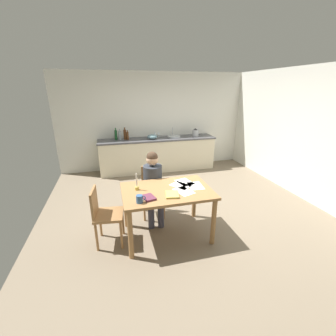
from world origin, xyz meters
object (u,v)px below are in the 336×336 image
at_px(chair_side_empty, 104,213).
at_px(coffee_mug, 140,199).
at_px(candlestick, 137,185).
at_px(sink_unit, 174,136).
at_px(dining_table, 167,196).
at_px(bottle_vinegar, 120,135).
at_px(person_seated, 153,182).
at_px(bottle_wine_red, 125,134).
at_px(wine_glass_near_sink, 159,133).
at_px(bottle_sauce, 128,136).
at_px(stovetop_kettle, 195,133).
at_px(bottle_oil, 116,135).
at_px(mixing_bowl, 152,137).
at_px(chair_at_table, 152,188).
at_px(book_cookery, 172,194).
at_px(book_magazine, 149,197).
at_px(wine_glass_by_kettle, 155,133).

bearing_deg(chair_side_empty, coffee_mug, -34.36).
xyz_separation_m(candlestick, sink_unit, (1.39, 2.84, 0.08)).
bearing_deg(dining_table, bottle_vinegar, 99.38).
distance_m(person_seated, bottle_wine_red, 2.52).
distance_m(person_seated, wine_glass_near_sink, 2.66).
relative_size(bottle_sauce, stovetop_kettle, 1.12).
relative_size(dining_table, stovetop_kettle, 5.95).
height_order(bottle_oil, bottle_wine_red, bottle_wine_red).
height_order(person_seated, bottle_vinegar, person_seated).
bearing_deg(bottle_vinegar, chair_side_empty, -98.02).
height_order(bottle_vinegar, mixing_bowl, bottle_vinegar).
bearing_deg(bottle_oil, stovetop_kettle, -2.52).
relative_size(chair_at_table, book_cookery, 3.89).
height_order(dining_table, candlestick, candlestick).
relative_size(chair_at_table, bottle_oil, 2.85).
bearing_deg(bottle_vinegar, bottle_sauce, -8.79).
relative_size(book_magazine, wine_glass_near_sink, 1.28).
relative_size(person_seated, stovetop_kettle, 5.43).
xyz_separation_m(book_magazine, bottle_vinegar, (-0.19, 3.21, 0.23)).
xyz_separation_m(bottle_wine_red, wine_glass_near_sink, (0.92, 0.07, -0.02)).
relative_size(bottle_oil, wine_glass_by_kettle, 2.01).
bearing_deg(stovetop_kettle, candlestick, -125.32).
height_order(sink_unit, wine_glass_by_kettle, sink_unit).
relative_size(coffee_mug, stovetop_kettle, 0.58).
xyz_separation_m(sink_unit, stovetop_kettle, (0.62, -0.00, 0.08)).
relative_size(candlestick, wine_glass_near_sink, 1.63).
distance_m(dining_table, bottle_vinegar, 3.07).
height_order(dining_table, chair_side_empty, chair_side_empty).
height_order(stovetop_kettle, wine_glass_near_sink, stovetop_kettle).
relative_size(person_seated, book_cookery, 5.28).
bearing_deg(coffee_mug, dining_table, 33.31).
bearing_deg(mixing_bowl, book_cookery, -95.77).
xyz_separation_m(book_magazine, bottle_oil, (-0.29, 3.24, 0.24)).
height_order(sink_unit, bottle_vinegar, bottle_vinegar).
distance_m(chair_at_table, book_magazine, 0.96).
bearing_deg(book_magazine, mixing_bowl, 64.05).
height_order(dining_table, coffee_mug, coffee_mug).
relative_size(dining_table, book_cookery, 5.79).
relative_size(chair_at_table, book_magazine, 4.46).
xyz_separation_m(chair_at_table, chair_side_empty, (-0.82, -0.65, -0.01)).
bearing_deg(coffee_mug, bottle_sauce, 87.59).
height_order(book_cookery, wine_glass_by_kettle, wine_glass_by_kettle).
height_order(sink_unit, stovetop_kettle, sink_unit).
height_order(sink_unit, bottle_sauce, bottle_sauce).
bearing_deg(chair_side_empty, wine_glass_by_kettle, 65.92).
xyz_separation_m(dining_table, sink_unit, (0.96, 2.95, 0.26)).
distance_m(bottle_vinegar, bottle_sauce, 0.20).
height_order(chair_side_empty, candlestick, candlestick).
relative_size(chair_at_table, bottle_wine_red, 2.82).
bearing_deg(chair_side_empty, book_magazine, -21.59).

